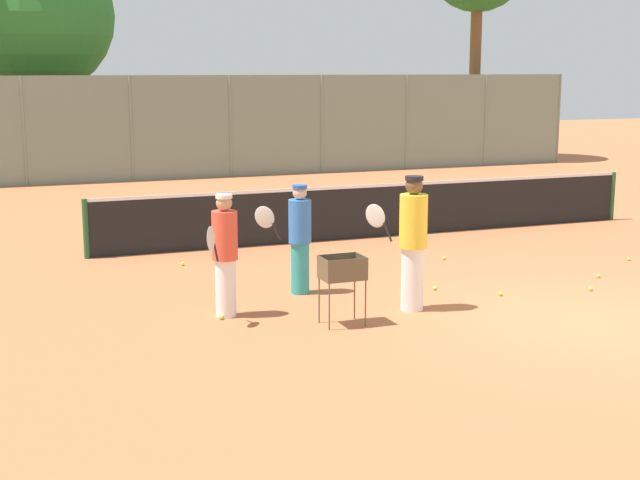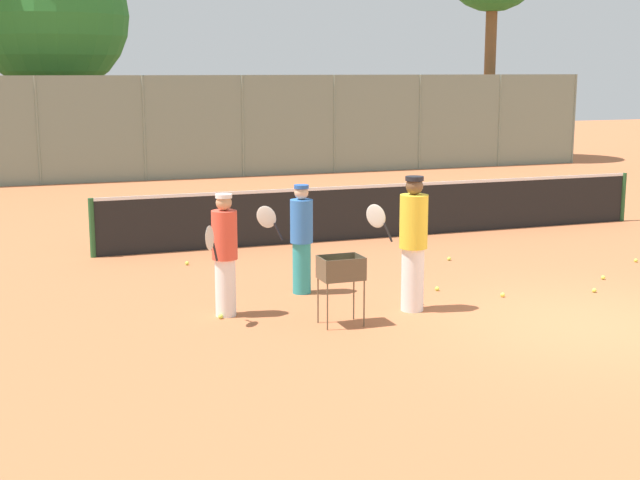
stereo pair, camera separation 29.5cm
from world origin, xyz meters
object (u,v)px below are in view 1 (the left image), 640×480
at_px(player_white_outfit, 225,254).
at_px(player_yellow_shirt, 299,237).
at_px(tennis_net, 379,209).
at_px(player_red_cap, 412,241).
at_px(ball_cart, 343,274).

height_order(player_white_outfit, player_yellow_shirt, player_white_outfit).
bearing_deg(player_white_outfit, tennis_net, 170.48).
relative_size(player_white_outfit, player_red_cap, 0.89).
bearing_deg(player_yellow_shirt, tennis_net, -105.86).
xyz_separation_m(tennis_net, player_red_cap, (-1.92, -5.17, 0.42)).
relative_size(player_red_cap, ball_cart, 2.05).
bearing_deg(player_white_outfit, player_yellow_shirt, 156.21).
distance_m(player_yellow_shirt, ball_cart, 1.79).
xyz_separation_m(player_white_outfit, player_yellow_shirt, (1.37, 0.84, -0.02)).
xyz_separation_m(player_yellow_shirt, ball_cart, (-0.05, -1.79, -0.17)).
distance_m(tennis_net, player_white_outfit, 6.36).
bearing_deg(player_red_cap, ball_cart, 61.85).
bearing_deg(player_red_cap, tennis_net, -64.31).
distance_m(tennis_net, player_yellow_shirt, 4.82).
xyz_separation_m(tennis_net, player_white_outfit, (-4.43, -4.56, 0.31)).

